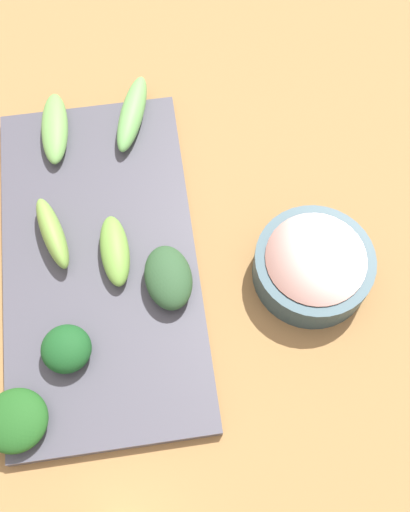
% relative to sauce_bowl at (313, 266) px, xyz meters
% --- Properties ---
extents(tabletop, '(2.10, 2.10, 0.02)m').
position_rel_sauce_bowl_xyz_m(tabletop, '(0.12, -0.04, -0.03)').
color(tabletop, olive).
rests_on(tabletop, ground).
extents(sauce_bowl, '(0.11, 0.11, 0.04)m').
position_rel_sauce_bowl_xyz_m(sauce_bowl, '(0.00, 0.00, 0.00)').
color(sauce_bowl, '#2F4A53').
rests_on(sauce_bowl, tabletop).
extents(serving_plate, '(0.19, 0.36, 0.01)m').
position_rel_sauce_bowl_xyz_m(serving_plate, '(0.20, -0.04, -0.02)').
color(serving_plate, '#484853').
rests_on(serving_plate, tabletop).
extents(broccoli_stalk_0, '(0.03, 0.09, 0.02)m').
position_rel_sauce_bowl_xyz_m(broccoli_stalk_0, '(0.24, -0.19, 0.00)').
color(broccoli_stalk_0, '#6DA852').
rests_on(broccoli_stalk_0, serving_plate).
extents(broccoli_leafy_1, '(0.07, 0.07, 0.02)m').
position_rel_sauce_bowl_xyz_m(broccoli_leafy_1, '(0.28, 0.11, 0.00)').
color(broccoli_leafy_1, '#20581E').
rests_on(broccoli_leafy_1, serving_plate).
extents(broccoli_stalk_2, '(0.05, 0.10, 0.02)m').
position_rel_sauce_bowl_xyz_m(broccoli_stalk_2, '(0.15, -0.20, 0.00)').
color(broccoli_stalk_2, '#6BB15A').
rests_on(broccoli_stalk_2, serving_plate).
extents(broccoli_stalk_3, '(0.03, 0.08, 0.02)m').
position_rel_sauce_bowl_xyz_m(broccoli_stalk_3, '(0.19, -0.04, 0.00)').
color(broccoli_stalk_3, '#6FA33F').
rests_on(broccoli_stalk_3, serving_plate).
extents(broccoli_leafy_4, '(0.05, 0.05, 0.03)m').
position_rel_sauce_bowl_xyz_m(broccoli_leafy_4, '(0.24, 0.05, 0.01)').
color(broccoli_leafy_4, '#195021').
rests_on(broccoli_leafy_4, serving_plate).
extents(broccoli_leafy_5, '(0.05, 0.07, 0.03)m').
position_rel_sauce_bowl_xyz_m(broccoli_leafy_5, '(0.14, -0.01, 0.01)').
color(broccoli_leafy_5, '#2D522F').
rests_on(broccoli_leafy_5, serving_plate).
extents(broccoli_stalk_6, '(0.04, 0.08, 0.03)m').
position_rel_sauce_bowl_xyz_m(broccoli_stalk_6, '(0.24, -0.07, 0.00)').
color(broccoli_stalk_6, '#79A945').
rests_on(broccoli_stalk_6, serving_plate).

